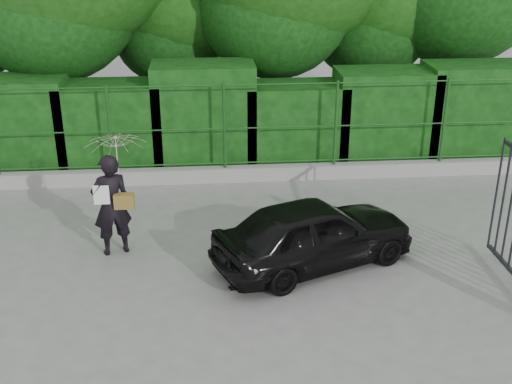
{
  "coord_description": "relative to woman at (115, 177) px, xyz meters",
  "views": [
    {
      "loc": [
        0.01,
        -8.01,
        5.12
      ],
      "look_at": [
        0.78,
        1.3,
        1.1
      ],
      "focal_mm": 45.0,
      "sensor_mm": 36.0,
      "label": 1
    }
  ],
  "objects": [
    {
      "name": "hedge",
      "position": [
        1.49,
        3.94,
        -0.3
      ],
      "size": [
        14.2,
        1.2,
        2.28
      ],
      "color": "black",
      "rests_on": "ground"
    },
    {
      "name": "woman",
      "position": [
        0.0,
        0.0,
        0.0
      ],
      "size": [
        0.98,
        0.96,
        2.02
      ],
      "color": "black",
      "rests_on": "ground"
    },
    {
      "name": "kerb",
      "position": [
        1.44,
        2.94,
        -1.17
      ],
      "size": [
        14.0,
        0.25,
        0.3
      ],
      "primitive_type": "cube",
      "color": "#9E9E99",
      "rests_on": "ground"
    },
    {
      "name": "car",
      "position": [
        3.1,
        -0.69,
        -0.77
      ],
      "size": [
        3.5,
        2.44,
        1.11
      ],
      "primitive_type": "imported",
      "rotation": [
        0.0,
        0.0,
        1.96
      ],
      "color": "black",
      "rests_on": "ground"
    },
    {
      "name": "fence",
      "position": [
        1.66,
        2.94,
        -0.12
      ],
      "size": [
        14.13,
        0.06,
        1.8
      ],
      "color": "#194918",
      "rests_on": "kerb"
    },
    {
      "name": "ground",
      "position": [
        1.44,
        -1.56,
        -1.32
      ],
      "size": [
        80.0,
        80.0,
        0.0
      ],
      "primitive_type": "plane",
      "color": "gray"
    }
  ]
}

